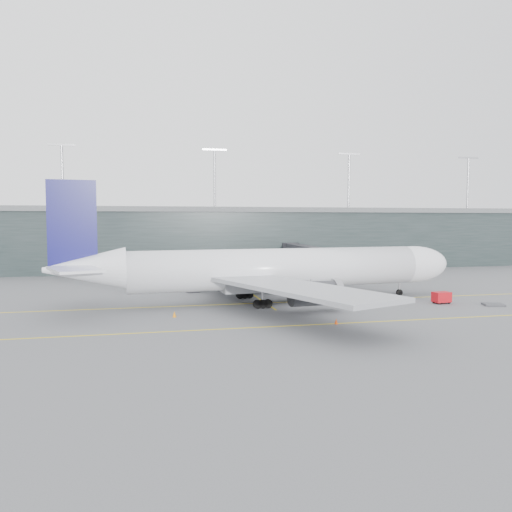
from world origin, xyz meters
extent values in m
plane|color=#5D5C61|center=(0.00, 0.00, 0.00)|extent=(320.00, 320.00, 0.00)
cube|color=yellow|center=(0.00, -4.00, 0.01)|extent=(160.00, 0.25, 0.02)
cube|color=yellow|center=(0.00, -20.00, 0.01)|extent=(160.00, 0.25, 0.02)
cube|color=yellow|center=(5.00, 20.00, 0.01)|extent=(0.25, 60.00, 0.02)
cube|color=#1F2A29|center=(0.00, 58.00, 7.00)|extent=(240.00, 35.00, 14.00)
cube|color=slate|center=(0.00, 58.00, 14.60)|extent=(240.00, 36.00, 1.20)
cylinder|color=#9E9EA3|center=(-30.00, 48.00, 22.00)|extent=(0.60, 0.60, 14.00)
cylinder|color=#9E9EA3|center=(5.00, 48.00, 22.00)|extent=(0.60, 0.60, 14.00)
cylinder|color=#9E9EA3|center=(40.00, 48.00, 22.00)|extent=(0.60, 0.60, 14.00)
cylinder|color=#9E9EA3|center=(75.00, 48.00, 22.00)|extent=(0.60, 0.60, 14.00)
cylinder|color=white|center=(6.97, -3.44, 4.97)|extent=(43.47, 9.25, 5.81)
ellipsoid|color=white|center=(29.88, -1.61, 4.97)|extent=(12.64, 6.77, 5.81)
cone|color=white|center=(-19.67, -5.58, 5.63)|extent=(10.73, 6.39, 5.58)
cube|color=#979AA0|center=(6.04, -3.52, 2.72)|extent=(15.33, 5.88, 1.88)
cube|color=black|center=(33.43, -1.32, 5.91)|extent=(2.28, 2.97, 0.75)
cube|color=#979AA0|center=(5.33, -18.16, 4.03)|extent=(17.47, 28.43, 0.52)
cylinder|color=#3A3B3F|center=(9.56, -12.18, 2.44)|extent=(6.81, 3.80, 3.28)
cube|color=#979AA0|center=(3.01, 10.82, 4.03)|extent=(13.66, 28.33, 0.52)
cylinder|color=#3A3B3F|center=(8.13, 5.59, 2.44)|extent=(6.81, 3.80, 3.28)
cube|color=#0A0A55|center=(-21.07, -5.70, 11.54)|extent=(6.11, 0.96, 11.25)
cube|color=white|center=(-20.19, -10.80, 6.10)|extent=(7.69, 9.68, 0.33)
cube|color=white|center=(-21.02, -0.52, 6.10)|extent=(6.60, 9.23, 0.33)
cylinder|color=black|center=(27.54, -1.79, 0.52)|extent=(1.06, 0.46, 1.03)
cylinder|color=#9E9EA3|center=(27.54, -1.79, 1.22)|extent=(0.28, 0.28, 2.44)
cylinder|color=black|center=(3.60, -8.23, 0.61)|extent=(1.25, 0.57, 1.22)
cylinder|color=black|center=(2.88, 0.74, 0.61)|extent=(1.25, 0.57, 1.22)
cube|color=#29292D|center=(21.98, 1.43, 5.19)|extent=(3.33, 3.74, 2.90)
cube|color=#29292D|center=(22.01, 10.04, 5.19)|extent=(2.63, 13.49, 2.59)
cube|color=#29292D|center=(22.05, 23.53, 5.19)|extent=(2.89, 13.49, 2.70)
cube|color=#29292D|center=(22.08, 37.01, 5.19)|extent=(3.15, 13.49, 2.80)
cylinder|color=#9E9EA3|center=(22.01, 10.77, 1.97)|extent=(0.52, 0.52, 3.94)
cube|color=#3A3B3F|center=(22.01, 10.77, 0.36)|extent=(2.08, 1.56, 0.73)
cylinder|color=#29292D|center=(21.98, 40.50, 5.19)|extent=(4.15, 4.15, 3.11)
cylinder|color=#29292D|center=(21.98, 40.50, 1.87)|extent=(1.87, 1.87, 3.73)
cube|color=red|center=(29.70, -10.00, 0.94)|extent=(2.60, 1.81, 1.44)
cylinder|color=black|center=(28.88, -10.65, 0.22)|extent=(0.46, 0.21, 0.44)
cylinder|color=black|center=(30.65, -10.45, 0.22)|extent=(0.46, 0.21, 0.44)
cylinder|color=black|center=(28.76, -9.54, 0.22)|extent=(0.46, 0.21, 0.44)
cylinder|color=black|center=(30.53, -9.35, 0.22)|extent=(0.46, 0.21, 0.44)
cube|color=#3C3D41|center=(35.76, -13.27, 0.16)|extent=(3.18, 2.83, 0.27)
cube|color=#3A3B3F|center=(-4.28, 9.15, 0.16)|extent=(2.55, 2.29, 0.21)
cube|color=silver|center=(-4.28, 9.15, 1.11)|extent=(2.12, 2.05, 1.59)
cube|color=navy|center=(-4.28, 9.15, 1.94)|extent=(2.18, 2.12, 0.08)
cube|color=#3A3B3F|center=(-2.59, 11.16, 0.16)|extent=(2.55, 2.30, 0.21)
cube|color=#ABB2B7|center=(-2.59, 11.16, 1.11)|extent=(2.12, 2.06, 1.58)
cube|color=navy|center=(-2.59, 11.16, 1.93)|extent=(2.19, 2.13, 0.08)
cube|color=#3A3B3F|center=(0.93, 10.04, 0.15)|extent=(2.13, 1.75, 0.20)
cube|color=#AFB4BC|center=(0.93, 10.04, 1.07)|extent=(1.72, 1.63, 1.52)
cube|color=navy|center=(0.93, 10.04, 1.86)|extent=(1.77, 1.68, 0.08)
cone|color=orange|center=(32.02, -5.40, 0.35)|extent=(0.44, 0.44, 0.70)
cone|color=#D2420B|center=(9.42, -20.28, 0.33)|extent=(0.42, 0.42, 0.66)
cone|color=#CA390B|center=(9.70, 11.42, 0.40)|extent=(0.50, 0.50, 0.80)
cone|color=orange|center=(-8.54, -11.94, 0.38)|extent=(0.48, 0.48, 0.76)
camera|label=1|loc=(-12.11, -73.63, 11.86)|focal=35.00mm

